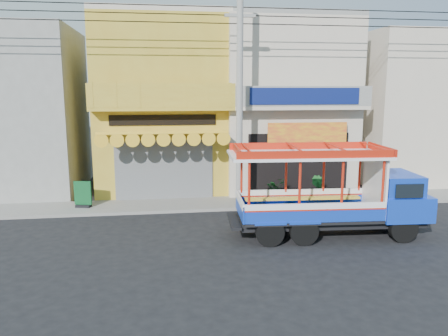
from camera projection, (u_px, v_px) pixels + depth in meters
name	position (u px, v px, depth m)	size (l,w,h in m)	color
ground	(284.00, 234.00, 14.85)	(90.00, 90.00, 0.00)	black
sidewalk	(259.00, 202.00, 18.73)	(30.00, 2.00, 0.12)	slate
shophouse_left	(163.00, 104.00, 21.33)	(6.00, 7.50, 8.24)	gold
shophouse_right	(282.00, 104.00, 22.15)	(6.00, 6.75, 8.24)	beige
party_pilaster	(233.00, 109.00, 18.72)	(0.35, 0.30, 8.00)	beige
filler_building_left	(12.00, 112.00, 20.47)	(6.00, 6.00, 7.60)	gray
filler_building_right	(409.00, 109.00, 23.19)	(6.00, 6.00, 7.60)	beige
utility_pole	(243.00, 84.00, 17.05)	(28.00, 0.26, 9.00)	gray
songthaew_truck	(343.00, 193.00, 14.46)	(6.60, 2.48, 3.03)	black
green_sign	(83.00, 196.00, 17.65)	(0.70, 0.44, 1.07)	black
potted_plant_a	(275.00, 188.00, 19.02)	(0.83, 0.72, 0.93)	#16501D
potted_plant_b	(318.00, 188.00, 18.73)	(0.58, 0.47, 1.06)	#16501D
potted_plant_c	(319.00, 187.00, 19.14)	(0.53, 0.53, 0.95)	#16501D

